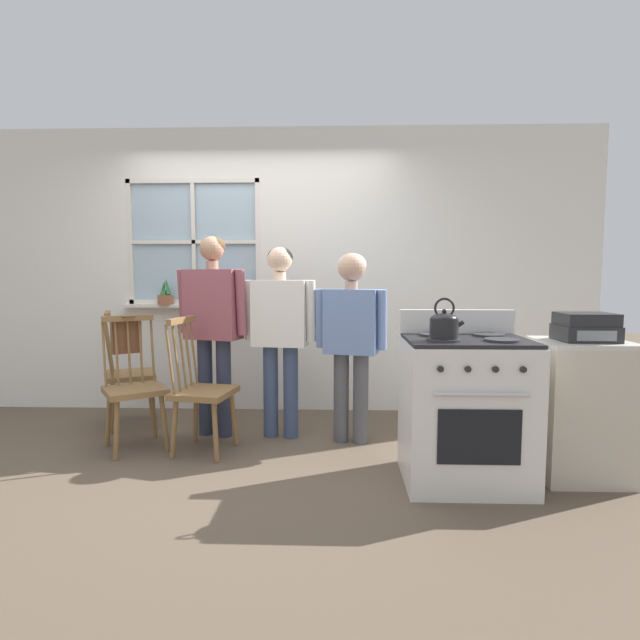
# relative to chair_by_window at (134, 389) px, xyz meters

# --- Properties ---
(ground_plane) EXTENTS (16.00, 16.00, 0.00)m
(ground_plane) POSITION_rel_chair_by_window_xyz_m (0.82, -0.26, -0.45)
(ground_plane) COLOR brown
(wall_back) EXTENTS (6.40, 0.16, 2.70)m
(wall_back) POSITION_rel_chair_by_window_xyz_m (0.87, 1.14, 0.88)
(wall_back) COLOR silver
(wall_back) RESTS_ON ground_plane
(chair_by_window) EXTENTS (0.57, 0.57, 1.01)m
(chair_by_window) POSITION_rel_chair_by_window_xyz_m (0.00, 0.00, 0.00)
(chair_by_window) COLOR olive
(chair_by_window) RESTS_ON ground_plane
(chair_near_wall) EXTENTS (0.53, 0.54, 1.01)m
(chair_near_wall) POSITION_rel_chair_by_window_xyz_m (-0.28, 0.54, 0.00)
(chair_near_wall) COLOR olive
(chair_near_wall) RESTS_ON ground_plane
(chair_center_cluster) EXTENTS (0.47, 0.49, 1.01)m
(chair_center_cluster) POSITION_rel_chair_by_window_xyz_m (0.53, -0.07, 0.00)
(chair_center_cluster) COLOR olive
(chair_center_cluster) RESTS_ON ground_plane
(person_elderly_left) EXTENTS (0.60, 0.32, 1.63)m
(person_elderly_left) POSITION_rel_chair_by_window_xyz_m (0.54, 0.32, 0.53)
(person_elderly_left) COLOR #2D3347
(person_elderly_left) RESTS_ON ground_plane
(person_teen_center) EXTENTS (0.60, 0.27, 1.54)m
(person_teen_center) POSITION_rel_chair_by_window_xyz_m (1.08, 0.29, 0.48)
(person_teen_center) COLOR #384766
(person_teen_center) RESTS_ON ground_plane
(person_adult_right) EXTENTS (0.57, 0.30, 1.49)m
(person_adult_right) POSITION_rel_chair_by_window_xyz_m (1.65, 0.18, 0.46)
(person_adult_right) COLOR #4C4C51
(person_adult_right) RESTS_ON ground_plane
(stove) EXTENTS (0.77, 0.68, 1.08)m
(stove) POSITION_rel_chair_by_window_xyz_m (2.36, -0.54, 0.02)
(stove) COLOR white
(stove) RESTS_ON ground_plane
(kettle) EXTENTS (0.21, 0.17, 0.25)m
(kettle) POSITION_rel_chair_by_window_xyz_m (2.18, -0.67, 0.57)
(kettle) COLOR black
(kettle) RESTS_ON stove
(potted_plant) EXTENTS (0.15, 0.15, 0.26)m
(potted_plant) POSITION_rel_chair_by_window_xyz_m (-0.10, 1.05, 0.66)
(potted_plant) COLOR #935B3D
(potted_plant) RESTS_ON wall_back
(handbag) EXTENTS (0.25, 0.25, 0.31)m
(handbag) POSITION_rel_chair_by_window_xyz_m (-0.13, 0.19, 0.38)
(handbag) COLOR brown
(handbag) RESTS_ON chair_by_window
(side_counter) EXTENTS (0.55, 0.50, 0.90)m
(side_counter) POSITION_rel_chair_by_window_xyz_m (3.13, -0.44, -0.00)
(side_counter) COLOR beige
(side_counter) RESTS_ON ground_plane
(stereo) EXTENTS (0.34, 0.29, 0.18)m
(stereo) POSITION_rel_chair_by_window_xyz_m (3.13, -0.46, 0.53)
(stereo) COLOR #232326
(stereo) RESTS_ON side_counter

